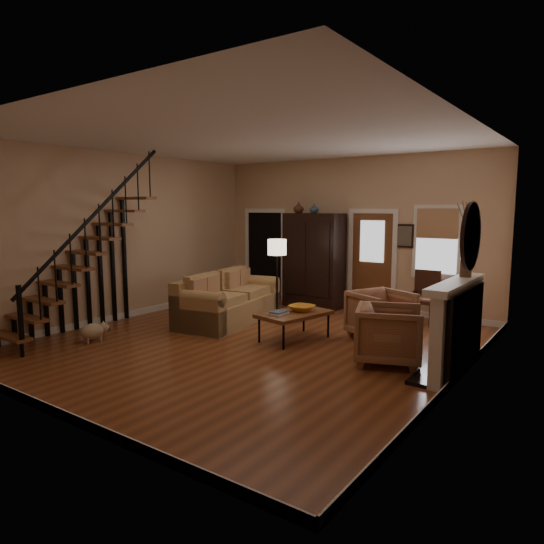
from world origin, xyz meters
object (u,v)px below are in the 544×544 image
Objects in this scene: sofa at (229,299)px; side_chair at (423,298)px; armchair_right at (381,315)px; armchair_left at (389,334)px; floor_lamp at (277,280)px; armoire at (314,260)px; coffee_table at (294,326)px.

sofa is 2.37× the size of side_chair.
side_chair reaches higher than armchair_right.
armchair_right is 0.90× the size of side_chair.
floor_lamp reaches higher than armchair_left.
sofa is at bearing -104.70° from armoire.
armchair_left is 0.57× the size of floor_lamp.
armchair_left is at bearing -24.36° from floor_lamp.
coffee_table is 1.22× the size of side_chair.
coffee_table is at bearing 61.16° from armchair_left.
armoire is 4.12m from armchair_left.
armchair_left is (3.50, -0.60, -0.03)m from sofa.
armchair_left is (1.77, -0.24, 0.18)m from coffee_table.
armoire is at bearing 92.38° from floor_lamp.
armoire is 2.39m from sofa.
coffee_table is 1.35× the size of armchair_right.
sofa is at bearing 125.66° from armchair_right.
coffee_table is 1.34× the size of armchair_left.
floor_lamp is 2.84m from side_chair.
coffee_table is at bearing -66.06° from armoire.
armoire is 1.69× the size of coffee_table.
armchair_right reaches higher than coffee_table.
floor_lamp reaches higher than armchair_right.
armoire reaches higher than floor_lamp.
sofa is 2.62× the size of armchair_left.
floor_lamp is (0.06, -1.54, -0.25)m from armoire.
armchair_left is at bearing -82.04° from side_chair.
sofa is 2.96m from armchair_right.
armoire is at bearing 113.94° from coffee_table.
side_chair is (-0.37, 2.63, 0.09)m from armchair_left.
sofa is 3.56m from armchair_left.
floor_lamp is (-2.85, 1.29, 0.38)m from armchair_left.
armoire is at bearing 175.52° from side_chair.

